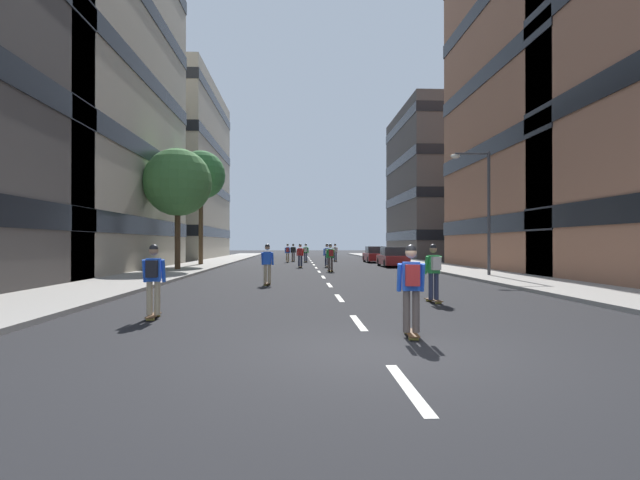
{
  "coord_description": "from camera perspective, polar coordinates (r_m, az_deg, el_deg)",
  "views": [
    {
      "loc": [
        -1.38,
        -8.06,
        1.8
      ],
      "look_at": [
        0.0,
        21.81,
        2.01
      ],
      "focal_mm": 27.45,
      "sensor_mm": 36.0,
      "label": 1
    }
  ],
  "objects": [
    {
      "name": "skater_7",
      "position": [
        31.1,
        1.23,
        -1.85
      ],
      "size": [
        0.57,
        0.92,
        1.78
      ],
      "color": "brown",
      "rests_on": "ground_plane"
    },
    {
      "name": "parked_car_near",
      "position": [
        46.52,
        6.42,
        -1.75
      ],
      "size": [
        1.82,
        4.4,
        1.52
      ],
      "color": "maroon",
      "rests_on": "ground_plane"
    },
    {
      "name": "skater_5",
      "position": [
        37.03,
        0.81,
        -1.62
      ],
      "size": [
        0.53,
        0.9,
        1.78
      ],
      "color": "brown",
      "rests_on": "ground_plane"
    },
    {
      "name": "skater_8",
      "position": [
        36.48,
        -2.32,
        -1.63
      ],
      "size": [
        0.55,
        0.91,
        1.78
      ],
      "color": "brown",
      "rests_on": "ground_plane"
    },
    {
      "name": "streetlamp_right",
      "position": [
        27.23,
        18.36,
        4.54
      ],
      "size": [
        2.13,
        0.3,
        6.5
      ],
      "color": "#3F3F44",
      "rests_on": "sidewalk_right"
    },
    {
      "name": "skater_1",
      "position": [
        21.21,
        -6.16,
        -2.6
      ],
      "size": [
        0.55,
        0.92,
        1.78
      ],
      "color": "brown",
      "rests_on": "ground_plane"
    },
    {
      "name": "building_right_mid",
      "position": [
        40.03,
        30.91,
        15.34
      ],
      "size": [
        17.88,
        17.73,
        25.06
      ],
      "color": "#9E6B51",
      "rests_on": "ground_plane"
    },
    {
      "name": "parked_car_mid",
      "position": [
        38.06,
        8.46,
        -2.05
      ],
      "size": [
        1.82,
        4.4,
        1.52
      ],
      "color": "maroon",
      "rests_on": "ground_plane"
    },
    {
      "name": "skater_3",
      "position": [
        15.25,
        13.13,
        -3.34
      ],
      "size": [
        0.56,
        0.92,
        1.78
      ],
      "color": "brown",
      "rests_on": "ground_plane"
    },
    {
      "name": "skater_0",
      "position": [
        48.97,
        1.79,
        -1.32
      ],
      "size": [
        0.56,
        0.92,
        1.78
      ],
      "color": "brown",
      "rests_on": "ground_plane"
    },
    {
      "name": "skater_2",
      "position": [
        46.79,
        -1.67,
        -1.36
      ],
      "size": [
        0.56,
        0.92,
        1.78
      ],
      "color": "brown",
      "rests_on": "ground_plane"
    },
    {
      "name": "skater_6",
      "position": [
        12.34,
        -18.86,
        -4.03
      ],
      "size": [
        0.54,
        0.91,
        1.78
      ],
      "color": "brown",
      "rests_on": "ground_plane"
    },
    {
      "name": "skater_10",
      "position": [
        48.9,
        -3.14,
        -1.36
      ],
      "size": [
        0.56,
        0.92,
        1.78
      ],
      "color": "brown",
      "rests_on": "ground_plane"
    },
    {
      "name": "sidewalk_right",
      "position": [
        43.18,
        11.43,
        -2.69
      ],
      "size": [
        3.93,
        82.6,
        0.14
      ],
      "primitive_type": "cube",
      "color": "#9E9991",
      "rests_on": "ground_plane"
    },
    {
      "name": "building_left_far",
      "position": [
        62.65,
        -20.04,
        7.49
      ],
      "size": [
        17.88,
        22.17,
        20.57
      ],
      "color": "#B2A893",
      "rests_on": "ground_plane"
    },
    {
      "name": "building_right_far",
      "position": [
        63.36,
        17.16,
        6.24
      ],
      "size": [
        17.88,
        17.56,
        18.03
      ],
      "color": "#4C4744",
      "rests_on": "ground_plane"
    },
    {
      "name": "skater_4",
      "position": [
        46.69,
        -3.8,
        -1.36
      ],
      "size": [
        0.54,
        0.9,
        1.78
      ],
      "color": "brown",
      "rests_on": "ground_plane"
    },
    {
      "name": "lane_markings",
      "position": [
        38.63,
        -0.59,
        -3.07
      ],
      "size": [
        0.16,
        67.2,
        0.01
      ],
      "color": "silver",
      "rests_on": "ground_plane"
    },
    {
      "name": "street_tree_near",
      "position": [
        40.57,
        -13.72,
        7.31
      ],
      "size": [
        3.88,
        3.88,
        9.09
      ],
      "color": "#4C3823",
      "rests_on": "sidewalk_left"
    },
    {
      "name": "building_left_mid",
      "position": [
        38.51,
        -32.64,
        15.28
      ],
      "size": [
        17.88,
        21.55,
        24.15
      ],
      "color": "#B2A893",
      "rests_on": "ground_plane"
    },
    {
      "name": "skater_9",
      "position": [
        9.57,
        10.6,
        -5.1
      ],
      "size": [
        0.55,
        0.91,
        1.78
      ],
      "color": "brown",
      "rests_on": "ground_plane"
    },
    {
      "name": "street_tree_mid",
      "position": [
        33.04,
        -16.26,
        6.44
      ],
      "size": [
        4.36,
        4.36,
        7.79
      ],
      "color": "#4C3823",
      "rests_on": "sidewalk_left"
    },
    {
      "name": "sidewalk_left",
      "position": [
        42.59,
        -13.11,
        -2.72
      ],
      "size": [
        3.93,
        82.6,
        0.14
      ],
      "primitive_type": "cube",
      "color": "#9E9991",
      "rests_on": "ground_plane"
    },
    {
      "name": "ground_plane",
      "position": [
        38.16,
        -0.57,
        -3.1
      ],
      "size": [
        180.21,
        180.21,
        0.0
      ],
      "primitive_type": "plane",
      "color": "black"
    }
  ]
}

